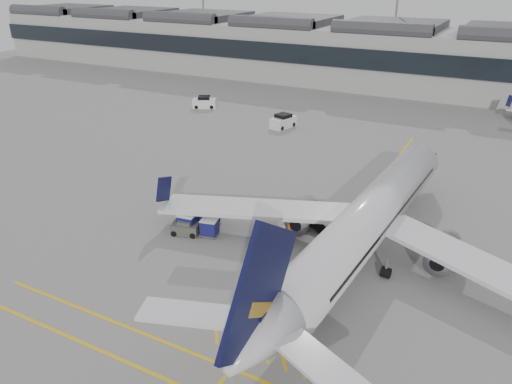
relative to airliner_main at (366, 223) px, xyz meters
The scene contains 17 objects.
ground 14.69m from the airliner_main, 155.99° to the right, with size 220.00×220.00×0.00m, color gray.
terminal 67.44m from the airliner_main, 101.22° to the left, with size 200.00×20.45×12.40m.
light_masts 82.29m from the airliner_main, 100.44° to the left, with size 113.00×0.60×25.45m.
apron_markings 6.07m from the airliner_main, 126.78° to the left, with size 0.25×60.00×0.01m, color gold.
airliner_main is the anchor object (origin of this frame).
belt_loader 5.96m from the airliner_main, 169.97° to the left, with size 5.43×2.52×2.15m.
baggage_cart_a 13.52m from the airliner_main, 167.55° to the right, with size 1.75×1.55×1.60m.
baggage_cart_b 15.63m from the airliner_main, 168.13° to the right, with size 1.82×1.56×1.75m.
baggage_cart_c 14.96m from the airliner_main, behind, with size 1.86×1.72×1.58m.
baggage_cart_d 14.42m from the airliner_main, behind, with size 2.05×1.74×2.03m.
ramp_agent_a 6.81m from the airliner_main, behind, with size 0.70×0.46×1.92m, color #DB500B.
ramp_agent_b 9.11m from the airliner_main, 162.61° to the right, with size 0.79×0.61×1.62m, color orange.
pushback_tug 15.70m from the airliner_main, 166.63° to the right, with size 2.72×2.05×1.35m.
safety_cone_nose 16.09m from the airliner_main, 97.48° to the left, with size 0.36×0.36×0.50m, color #F24C0A.
safety_cone_engine 3.18m from the airliner_main, 137.33° to the left, with size 0.38×0.38×0.53m, color #F24C0A.
service_van_left 51.07m from the airliner_main, 138.05° to the left, with size 4.32×3.48×1.99m.
service_van_mid 36.88m from the airliner_main, 125.35° to the left, with size 2.97×4.38×2.05m.
Camera 1 is at (21.91, -29.28, 21.68)m, focal length 35.00 mm.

